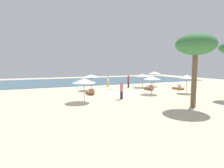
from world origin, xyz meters
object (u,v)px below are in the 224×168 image
at_px(palm_1, 196,46).
at_px(lounger_1, 90,93).
at_px(umbrella_5, 84,81).
at_px(lounger_2, 148,89).
at_px(umbrella_2, 91,76).
at_px(umbrella_0, 187,76).
at_px(person_2, 128,81).
at_px(person_1, 122,90).
at_px(umbrella_4, 152,78).
at_px(umbrella_1, 142,75).
at_px(surfboard, 113,89).
at_px(lounger_0, 178,88).
at_px(person_0, 108,81).
at_px(umbrella_3, 154,73).

bearing_deg(palm_1, lounger_1, 122.37).
height_order(umbrella_5, lounger_2, umbrella_5).
distance_m(umbrella_2, lounger_2, 7.96).
xyz_separation_m(umbrella_0, person_2, (-4.17, 7.12, -1.02)).
bearing_deg(person_1, umbrella_2, 97.86).
relative_size(umbrella_0, palm_1, 0.38).
bearing_deg(person_2, umbrella_5, -139.36).
bearing_deg(umbrella_5, umbrella_4, 9.01).
relative_size(umbrella_0, person_1, 1.24).
distance_m(lounger_1, person_2, 7.78).
relative_size(umbrella_1, umbrella_5, 0.97).
height_order(palm_1, surfboard, palm_1).
height_order(umbrella_0, lounger_0, umbrella_0).
distance_m(umbrella_1, umbrella_2, 7.99).
distance_m(lounger_2, person_1, 7.81).
xyz_separation_m(person_0, palm_1, (1.42, -15.34, 4.04)).
xyz_separation_m(umbrella_3, umbrella_5, (-13.31, -7.52, -0.15)).
distance_m(umbrella_5, lounger_0, 14.52).
relative_size(umbrella_1, person_2, 1.12).
distance_m(lounger_2, surfboard, 4.89).
height_order(umbrella_4, surfboard, umbrella_4).
bearing_deg(umbrella_2, umbrella_1, 0.16).
height_order(umbrella_4, lounger_1, umbrella_4).
height_order(umbrella_3, umbrella_4, umbrella_3).
height_order(person_0, person_1, person_0).
distance_m(umbrella_5, lounger_1, 4.59).
bearing_deg(umbrella_1, palm_1, -103.79).
distance_m(umbrella_3, palm_1, 14.55).
bearing_deg(umbrella_2, lounger_1, -109.39).
xyz_separation_m(umbrella_1, person_1, (-6.99, -7.22, -0.93)).
bearing_deg(umbrella_2, palm_1, -68.86).
bearing_deg(lounger_1, umbrella_0, -18.10).
relative_size(umbrella_1, person_0, 1.18).
bearing_deg(umbrella_3, lounger_0, -80.25).
height_order(umbrella_4, umbrella_5, umbrella_5).
relative_size(umbrella_4, umbrella_5, 0.96).
xyz_separation_m(umbrella_5, lounger_2, (10.10, 4.38, -1.82)).
distance_m(umbrella_0, umbrella_1, 7.09).
xyz_separation_m(umbrella_4, lounger_0, (5.57, 1.68, -1.75)).
bearing_deg(umbrella_1, lounger_0, -50.64).
distance_m(umbrella_0, lounger_1, 11.79).
height_order(umbrella_3, surfboard, umbrella_3).
distance_m(lounger_1, palm_1, 12.18).
height_order(umbrella_0, umbrella_2, umbrella_0).
bearing_deg(person_1, umbrella_5, 177.42).
xyz_separation_m(umbrella_3, lounger_2, (-3.22, -3.15, -1.96)).
bearing_deg(umbrella_0, lounger_1, 161.90).
height_order(umbrella_2, person_0, umbrella_2).
height_order(lounger_0, lounger_2, lounger_0).
bearing_deg(lounger_2, umbrella_5, -156.56).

